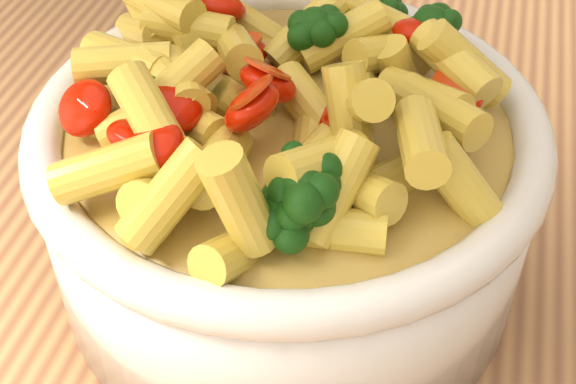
# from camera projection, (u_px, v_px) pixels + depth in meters

# --- Properties ---
(table) EXTENTS (1.20, 0.80, 0.90)m
(table) POSITION_uv_depth(u_px,v_px,m) (148.00, 341.00, 0.56)
(table) COLOR #B6814E
(table) RESTS_ON ground
(serving_bowl) EXTENTS (0.27, 0.27, 0.12)m
(serving_bowl) POSITION_uv_depth(u_px,v_px,m) (288.00, 190.00, 0.44)
(serving_bowl) COLOR white
(serving_bowl) RESTS_ON table
(pasta_salad) EXTENTS (0.21, 0.21, 0.05)m
(pasta_salad) POSITION_uv_depth(u_px,v_px,m) (288.00, 82.00, 0.39)
(pasta_salad) COLOR #F5D04D
(pasta_salad) RESTS_ON serving_bowl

